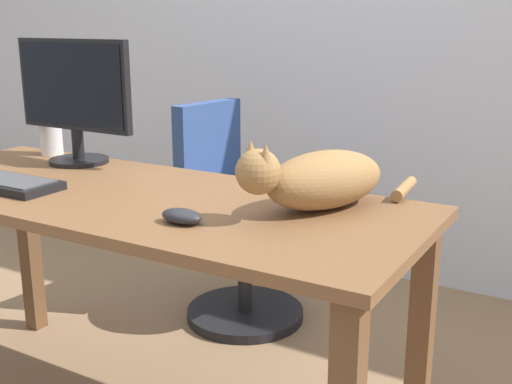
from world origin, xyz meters
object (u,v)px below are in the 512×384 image
Objects in this scene: office_chair at (235,230)px; computer_mouse at (182,216)px; monitor at (74,97)px; cat at (319,179)px; water_bottle at (50,120)px.

office_chair is 1.09m from computer_mouse.
computer_mouse is at bearing -64.85° from office_chair.
monitor is 0.85× the size of cat.
office_chair is 1.85× the size of monitor.
office_chair is 1.03m from cat.
water_bottle reaches higher than cat.
water_bottle reaches higher than office_chair.
monitor is at bearing 174.16° from cat.
computer_mouse is at bearing -130.14° from cat.
cat is 1.14m from water_bottle.
cat is (0.95, -0.10, -0.15)m from monitor.
monitor is (-0.28, -0.55, 0.58)m from office_chair.
cat is 5.11× the size of computer_mouse.
monitor is 0.22m from water_bottle.
cat is (0.66, -0.65, 0.44)m from office_chair.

